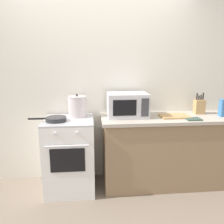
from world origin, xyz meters
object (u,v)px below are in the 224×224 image
at_px(frying_pan, 55,119).
at_px(knife_block, 199,106).
at_px(cutting_board, 174,116).
at_px(stove, 70,155).
at_px(stock_pot, 77,106).
at_px(oven_mitt, 193,119).
at_px(microwave, 127,105).
at_px(pasta_box, 223,108).

bearing_deg(frying_pan, knife_block, 6.56).
relative_size(frying_pan, cutting_board, 1.23).
bearing_deg(cutting_board, stove, -179.95).
height_order(stock_pot, oven_mitt, stock_pot).
bearing_deg(microwave, stock_pot, 174.56).
xyz_separation_m(frying_pan, pasta_box, (2.09, 0.04, 0.08)).
xyz_separation_m(stock_pot, oven_mitt, (1.40, -0.30, -0.12)).
bearing_deg(cutting_board, knife_block, 19.78).
bearing_deg(pasta_box, stock_pot, 174.79).
relative_size(knife_block, pasta_box, 1.29).
height_order(cutting_board, knife_block, knife_block).
relative_size(pasta_box, oven_mitt, 1.22).
xyz_separation_m(frying_pan, microwave, (0.88, 0.15, 0.12)).
distance_m(pasta_box, oven_mitt, 0.47).
distance_m(microwave, knife_block, 0.98).
bearing_deg(stock_pot, cutting_board, -6.45).
relative_size(stove, microwave, 1.84).
bearing_deg(knife_block, stock_pot, -179.93).
bearing_deg(cutting_board, frying_pan, -177.13).
relative_size(stock_pot, cutting_board, 0.87).
bearing_deg(stock_pot, knife_block, 0.07).
bearing_deg(cutting_board, pasta_box, -2.76).
xyz_separation_m(cutting_board, knife_block, (0.39, 0.14, 0.09)).
distance_m(stove, microwave, 0.96).
relative_size(stock_pot, microwave, 0.63).
height_order(stock_pot, pasta_box, stock_pot).
bearing_deg(pasta_box, oven_mitt, -163.71).
xyz_separation_m(cutting_board, oven_mitt, (0.18, -0.16, -0.00)).
height_order(knife_block, oven_mitt, knife_block).
relative_size(frying_pan, oven_mitt, 2.45).
xyz_separation_m(frying_pan, knife_block, (1.86, 0.21, 0.07)).
bearing_deg(frying_pan, microwave, 9.80).
distance_m(stock_pot, cutting_board, 1.24).
distance_m(cutting_board, pasta_box, 0.63).
relative_size(knife_block, oven_mitt, 1.57).
xyz_separation_m(microwave, pasta_box, (1.21, -0.11, -0.04)).
bearing_deg(oven_mitt, microwave, 162.78).
bearing_deg(oven_mitt, stock_pot, 167.97).
bearing_deg(oven_mitt, stove, 173.96).
xyz_separation_m(knife_block, pasta_box, (0.23, -0.17, 0.01)).
relative_size(stock_pot, frying_pan, 0.71).
bearing_deg(stove, cutting_board, 0.05).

